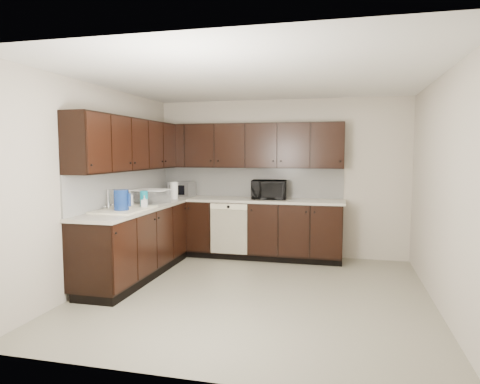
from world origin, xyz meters
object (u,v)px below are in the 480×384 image
(toaster_oven, at_px, (182,189))
(microwave, at_px, (269,190))
(storage_bin, at_px, (151,196))
(sink, at_px, (124,215))
(blue_pitcher, at_px, (121,201))

(toaster_oven, bearing_deg, microwave, 4.16)
(microwave, distance_m, storage_bin, 1.81)
(sink, xyz_separation_m, toaster_oven, (0.09, 1.77, 0.18))
(sink, relative_size, microwave, 1.54)
(sink, distance_m, storage_bin, 0.86)
(sink, xyz_separation_m, microwave, (1.55, 1.72, 0.21))
(microwave, relative_size, toaster_oven, 1.41)
(sink, xyz_separation_m, blue_pitcher, (0.03, -0.11, 0.19))
(storage_bin, distance_m, blue_pitcher, 0.95)
(toaster_oven, bearing_deg, storage_bin, -91.27)
(sink, bearing_deg, blue_pitcher, -73.97)
(sink, relative_size, blue_pitcher, 3.03)
(sink, relative_size, toaster_oven, 2.17)
(toaster_oven, height_order, blue_pitcher, blue_pitcher)
(microwave, bearing_deg, blue_pitcher, -135.72)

